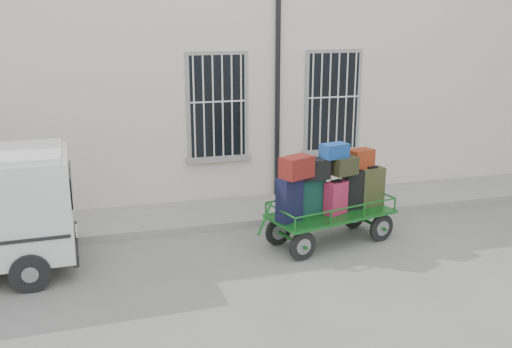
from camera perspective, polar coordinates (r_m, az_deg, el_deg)
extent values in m
plane|color=slate|center=(10.41, 1.94, -7.90)|extent=(80.00, 80.00, 0.00)
cube|color=beige|center=(14.94, -4.42, 11.05)|extent=(24.00, 5.00, 6.00)
cylinder|color=black|center=(12.71, 2.19, 9.43)|extent=(0.11, 0.11, 5.60)
cube|color=black|center=(12.49, -3.87, 6.76)|extent=(1.20, 0.08, 2.20)
cube|color=gray|center=(12.70, -3.76, 1.56)|extent=(1.45, 0.22, 0.12)
cube|color=black|center=(13.30, 7.68, 7.18)|extent=(1.20, 0.08, 2.20)
cube|color=gray|center=(13.49, 7.53, 2.29)|extent=(1.45, 0.22, 0.12)
cube|color=gray|center=(12.36, -1.13, -3.70)|extent=(24.00, 1.70, 0.15)
cylinder|color=black|center=(10.05, 4.68, -7.19)|extent=(0.53, 0.19, 0.53)
cylinder|color=gray|center=(10.05, 4.68, -7.19)|extent=(0.31, 0.16, 0.29)
cylinder|color=black|center=(10.68, 2.24, -5.77)|extent=(0.53, 0.19, 0.53)
cylinder|color=gray|center=(10.68, 2.24, -5.77)|extent=(0.31, 0.16, 0.29)
cylinder|color=black|center=(11.11, 12.43, -5.28)|extent=(0.53, 0.19, 0.53)
cylinder|color=gray|center=(11.11, 12.43, -5.28)|extent=(0.31, 0.16, 0.29)
cylinder|color=black|center=(11.68, 9.80, -4.11)|extent=(0.53, 0.19, 0.53)
cylinder|color=gray|center=(11.68, 9.80, -4.11)|extent=(0.31, 0.16, 0.29)
cube|color=#16611D|center=(10.74, 7.50, -3.95)|extent=(2.52, 1.60, 0.05)
cylinder|color=#16611D|center=(9.93, 0.89, -4.48)|extent=(0.31, 0.12, 0.59)
cube|color=black|center=(10.11, 3.36, -2.54)|extent=(0.51, 0.44, 0.80)
cube|color=black|center=(9.99, 3.40, -0.28)|extent=(0.20, 0.17, 0.03)
cube|color=#0E322A|center=(10.53, 5.52, -2.15)|extent=(0.52, 0.35, 0.69)
cube|color=black|center=(10.43, 5.58, -0.26)|extent=(0.22, 0.18, 0.03)
cube|color=maroon|center=(10.59, 7.98, -2.37)|extent=(0.49, 0.40, 0.61)
cube|color=black|center=(10.50, 8.05, -0.71)|extent=(0.20, 0.15, 0.03)
cube|color=black|center=(10.93, 9.73, -1.55)|extent=(0.42, 0.29, 0.73)
cube|color=black|center=(10.83, 9.82, 0.38)|extent=(0.19, 0.16, 0.03)
cube|color=#33371B|center=(11.13, 11.40, -1.27)|extent=(0.54, 0.34, 0.75)
cube|color=black|center=(11.03, 11.51, 0.67)|extent=(0.22, 0.17, 0.03)
cube|color=maroon|center=(9.97, 4.10, 0.70)|extent=(0.66, 0.56, 0.38)
cube|color=black|center=(10.29, 5.84, 0.48)|extent=(0.56, 0.34, 0.36)
cube|color=black|center=(10.53, 8.79, 0.81)|extent=(0.54, 0.43, 0.32)
cube|color=maroon|center=(11.00, 10.45, 1.55)|extent=(0.54, 0.42, 0.35)
cube|color=navy|center=(10.42, 7.84, 2.32)|extent=(0.54, 0.41, 0.26)
cube|color=black|center=(9.98, -18.05, -0.94)|extent=(0.09, 1.28, 0.50)
cube|color=black|center=(10.31, -17.62, -6.55)|extent=(0.16, 1.69, 0.20)
cube|color=white|center=(10.24, -17.51, -5.44)|extent=(0.04, 0.38, 0.11)
cylinder|color=black|center=(9.60, -21.63, -9.13)|extent=(0.63, 0.23, 0.62)
cylinder|color=black|center=(11.15, -21.18, -5.66)|extent=(0.63, 0.23, 0.62)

